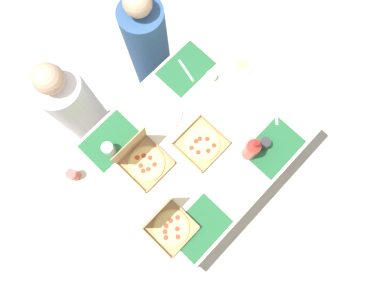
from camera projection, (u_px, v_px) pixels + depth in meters
The scene contains 22 objects.
ground_plane at pixel (192, 164), 3.02m from camera, with size 6.00×6.00×0.00m, color beige.
dining_table at pixel (192, 147), 2.37m from camera, with size 1.60×1.12×0.76m.
placemat_near_left at pixel (199, 228), 2.15m from camera, with size 0.36×0.26×0.00m, color #236638.
placemat_near_right at pixel (274, 147), 2.27m from camera, with size 0.36×0.26×0.00m, color #236638.
placemat_far_left at pixel (110, 141), 2.28m from camera, with size 0.36×0.26×0.00m, color #236638.
placemat_far_right at pixel (186, 69), 2.40m from camera, with size 0.36×0.26×0.00m, color #236638.
pizza_box_edge_far at pixel (201, 144), 2.26m from camera, with size 0.28×0.28×0.04m.
pizza_box_corner_left at pixel (143, 160), 2.20m from camera, with size 0.27×0.28×0.31m.
pizza_box_corner_right at pixel (168, 225), 2.11m from camera, with size 0.26×0.26×0.30m.
plate_near_right at pixel (242, 61), 2.40m from camera, with size 0.20×0.20×0.03m.
plate_middle at pixel (165, 114), 2.31m from camera, with size 0.23×0.23×0.02m.
soda_bottle at pixel (252, 149), 2.13m from camera, with size 0.09×0.09×0.32m.
cup_red at pixel (264, 144), 2.22m from camera, with size 0.07×0.07×0.10m, color #333338.
cup_dark at pixel (73, 175), 2.17m from camera, with size 0.06×0.06×0.11m, color #BF4742.
cup_clear_right at pixel (109, 149), 2.21m from camera, with size 0.08×0.08×0.10m, color silver.
condiment_bowl at pixel (211, 76), 2.36m from camera, with size 0.08×0.08×0.04m, color white.
knife_by_near_right at pixel (276, 110), 2.32m from camera, with size 0.21×0.02×0.01m, color #B7B7BC.
knife_by_far_left at pixel (121, 202), 2.19m from camera, with size 0.21×0.02×0.01m, color #B7B7BC.
fork_by_far_right at pixel (186, 71), 2.39m from camera, with size 0.19×0.02×0.01m, color #B7B7BC.
fork_by_near_left at pixel (213, 104), 2.33m from camera, with size 0.19×0.02×0.01m, color #B7B7BC.
diner_left_seat at pixel (80, 110), 2.55m from camera, with size 0.32×0.32×1.21m.
diner_right_seat at pixel (149, 48), 2.68m from camera, with size 0.32×0.32×1.20m.
Camera 1 is at (-0.37, -0.36, 2.98)m, focal length 32.07 mm.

